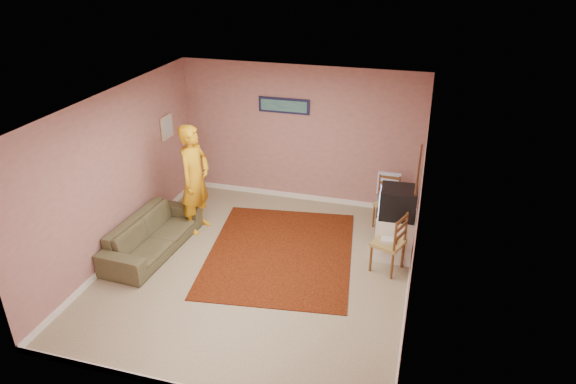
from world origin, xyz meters
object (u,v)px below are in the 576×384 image
(crt_tv, at_px, (398,202))
(person, at_px, (195,179))
(tv_cabinet, at_px, (395,236))
(chair_b, at_px, (389,236))
(sofa, at_px, (152,235))
(chair_a, at_px, (387,197))

(crt_tv, height_order, person, person)
(tv_cabinet, distance_m, chair_b, 0.47)
(crt_tv, bearing_deg, sofa, -168.77)
(chair_a, bearing_deg, crt_tv, -72.12)
(tv_cabinet, xyz_separation_m, person, (-3.35, -0.03, 0.58))
(crt_tv, height_order, chair_b, crt_tv)
(crt_tv, bearing_deg, tv_cabinet, -0.00)
(chair_b, bearing_deg, crt_tv, -168.64)
(tv_cabinet, height_order, sofa, tv_cabinet)
(chair_a, bearing_deg, sofa, -147.47)
(sofa, xyz_separation_m, person, (0.40, 0.86, 0.66))
(chair_a, relative_size, person, 0.25)
(sofa, bearing_deg, person, -21.76)
(chair_b, distance_m, sofa, 3.73)
(chair_b, height_order, person, person)
(crt_tv, height_order, chair_a, crt_tv)
(chair_a, distance_m, person, 3.30)
(tv_cabinet, relative_size, chair_a, 1.51)
(person, bearing_deg, chair_b, -89.14)
(tv_cabinet, height_order, chair_b, chair_b)
(crt_tv, relative_size, chair_b, 1.03)
(chair_b, xyz_separation_m, sofa, (-3.68, -0.48, -0.30))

